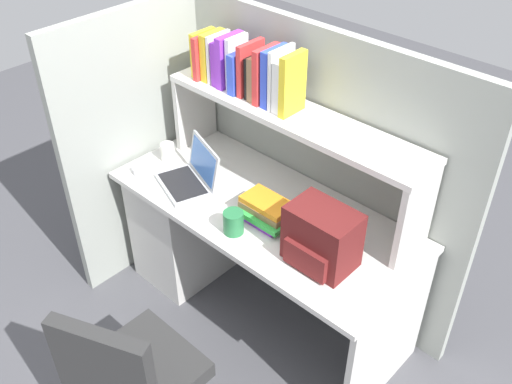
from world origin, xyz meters
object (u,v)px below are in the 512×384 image
(paper_cup, at_px, (168,152))
(computer_mouse, at_px, (142,169))
(laptop, at_px, (191,176))
(snack_canister, at_px, (233,222))
(backpack, at_px, (321,238))

(paper_cup, bearing_deg, computer_mouse, -96.38)
(laptop, bearing_deg, snack_canister, -15.69)
(backpack, relative_size, paper_cup, 2.91)
(laptop, xyz_separation_m, paper_cup, (-0.26, 0.06, 0.00))
(paper_cup, bearing_deg, laptop, -13.32)
(backpack, distance_m, computer_mouse, 1.13)
(backpack, xyz_separation_m, paper_cup, (-1.10, 0.06, -0.08))
(backpack, relative_size, snack_canister, 2.64)
(backpack, relative_size, computer_mouse, 2.88)
(paper_cup, xyz_separation_m, snack_canister, (0.69, -0.18, 0.01))
(paper_cup, height_order, snack_canister, snack_canister)
(computer_mouse, bearing_deg, backpack, 23.20)
(laptop, relative_size, paper_cup, 3.64)
(computer_mouse, relative_size, paper_cup, 1.01)
(paper_cup, distance_m, snack_canister, 0.71)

